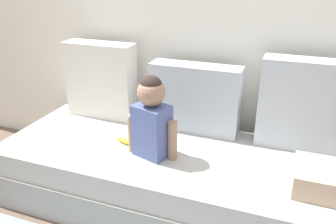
# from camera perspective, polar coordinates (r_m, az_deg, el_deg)

# --- Properties ---
(ground_plane) EXTENTS (12.00, 12.00, 0.00)m
(ground_plane) POSITION_cam_1_polar(r_m,az_deg,el_deg) (2.29, 1.62, -15.12)
(ground_plane) COLOR brown
(couch) EXTENTS (2.26, 0.85, 0.39)m
(couch) POSITION_cam_1_polar(r_m,az_deg,el_deg) (2.18, 1.68, -11.14)
(couch) COLOR #9C978F
(couch) RESTS_ON ground
(throw_pillow_left) EXTENTS (0.50, 0.16, 0.54)m
(throw_pillow_left) POSITION_cam_1_polar(r_m,az_deg,el_deg) (2.51, -11.07, 5.19)
(throw_pillow_left) COLOR silver
(throw_pillow_left) RESTS_ON couch
(throw_pillow_center) EXTENTS (0.59, 0.16, 0.45)m
(throw_pillow_center) POSITION_cam_1_polar(r_m,az_deg,el_deg) (2.25, 4.49, 2.26)
(throw_pillow_center) COLOR #B2BCC6
(throw_pillow_center) RESTS_ON couch
(throw_pillow_right) EXTENTS (0.58, 0.16, 0.55)m
(throw_pillow_right) POSITION_cam_1_polar(r_m,az_deg,el_deg) (2.17, 22.61, 0.92)
(throw_pillow_right) COLOR #B2BCC6
(throw_pillow_right) RESTS_ON couch
(toddler) EXTENTS (0.31, 0.20, 0.49)m
(toddler) POSITION_cam_1_polar(r_m,az_deg,el_deg) (1.94, -2.72, -0.89)
(toddler) COLOR #4C5B93
(toddler) RESTS_ON couch
(banana) EXTENTS (0.18, 0.08, 0.04)m
(banana) POSITION_cam_1_polar(r_m,az_deg,el_deg) (2.16, -6.83, -4.84)
(banana) COLOR yellow
(banana) RESTS_ON couch
(folded_blanket) EXTENTS (0.40, 0.28, 0.12)m
(folded_blanket) POSITION_cam_1_polar(r_m,az_deg,el_deg) (1.89, 26.25, -10.37)
(folded_blanket) COLOR tan
(folded_blanket) RESTS_ON couch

